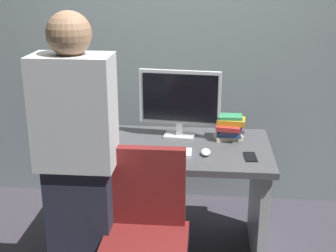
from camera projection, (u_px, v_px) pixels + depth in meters
ground_plane at (169, 246)px, 3.21m from camera, size 9.00×9.00×0.00m
wall_back at (178, 14)px, 3.51m from camera, size 6.40×0.10×3.00m
desk at (169, 180)px, 3.05m from camera, size 1.30×0.75×0.74m
office_chair at (146, 247)px, 2.45m from camera, size 0.52×0.52×0.94m
person_at_desk at (78, 167)px, 2.42m from camera, size 0.40×0.24×1.64m
monitor at (180, 100)px, 3.05m from camera, size 0.54×0.16×0.46m
keyboard at (157, 152)px, 2.84m from camera, size 0.43×0.13×0.02m
mouse at (206, 152)px, 2.82m from camera, size 0.06×0.10×0.03m
cup_near_keyboard at (103, 146)px, 2.83m from camera, size 0.07×0.07×0.10m
cup_by_monitor at (99, 131)px, 3.12m from camera, size 0.07×0.07×0.09m
book_stack at (230, 127)px, 3.07m from camera, size 0.21×0.18×0.16m
cell_phone at (250, 157)px, 2.79m from camera, size 0.08×0.15×0.01m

